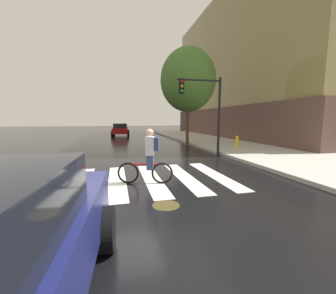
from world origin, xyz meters
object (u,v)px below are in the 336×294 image
manhole_cover (166,205)px  street_tree_near (188,80)px  sedan_mid (121,129)px  traffic_light_near (205,102)px  cyclist (149,157)px  fire_hydrant (237,142)px

manhole_cover → street_tree_near: street_tree_near is taller
sedan_mid → street_tree_near: size_ratio=0.62×
manhole_cover → traffic_light_near: size_ratio=0.15×
traffic_light_near → manhole_cover: bearing=-120.2°
sedan_mid → traffic_light_near: traffic_light_near is taller
street_tree_near → cyclist: bearing=-115.7°
manhole_cover → street_tree_near: (4.09, 10.52, 4.79)m
cyclist → street_tree_near: street_tree_near is taller
manhole_cover → street_tree_near: size_ratio=0.09×
fire_hydrant → traffic_light_near: bearing=-151.8°
manhole_cover → cyclist: size_ratio=0.38×
manhole_cover → traffic_light_near: bearing=59.8°
manhole_cover → cyclist: (-0.12, 1.75, 0.84)m
sedan_mid → traffic_light_near: size_ratio=1.05×
traffic_light_near → fire_hydrant: (2.97, 1.59, -2.33)m
sedan_mid → traffic_light_near: bearing=-75.1°
traffic_light_near → fire_hydrant: traffic_light_near is taller
cyclist → traffic_light_near: size_ratio=0.40×
manhole_cover → traffic_light_near: 7.66m
sedan_mid → fire_hydrant: bearing=-63.0°
fire_hydrant → street_tree_near: (-2.46, 2.79, 4.26)m
sedan_mid → cyclist: bearing=-88.7°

